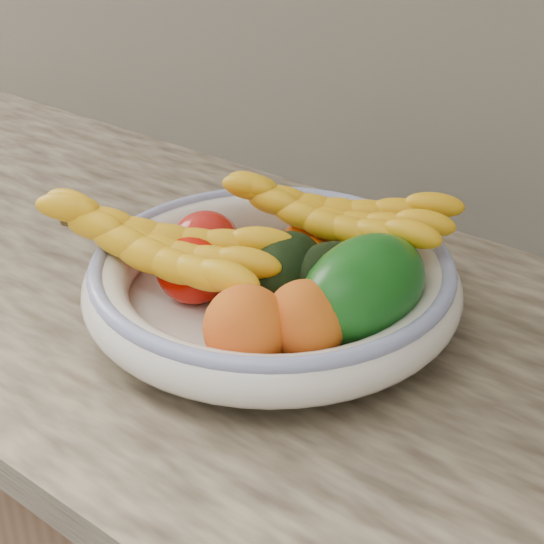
% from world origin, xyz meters
% --- Properties ---
extents(fruit_bowl, '(0.39, 0.39, 0.08)m').
position_xyz_m(fruit_bowl, '(0.00, 1.66, 0.95)').
color(fruit_bowl, silver).
rests_on(fruit_bowl, kitchen_counter).
extents(clementine_back_left, '(0.06, 0.06, 0.04)m').
position_xyz_m(clementine_back_left, '(-0.02, 1.74, 0.95)').
color(clementine_back_left, '#FF6205').
rests_on(clementine_back_left, fruit_bowl).
extents(clementine_back_right, '(0.05, 0.05, 0.05)m').
position_xyz_m(clementine_back_right, '(0.02, 1.75, 0.95)').
color(clementine_back_right, '#F95A05').
rests_on(clementine_back_right, fruit_bowl).
extents(clementine_back_mid, '(0.05, 0.05, 0.04)m').
position_xyz_m(clementine_back_mid, '(0.01, 1.73, 0.95)').
color(clementine_back_mid, '#FF6705').
rests_on(clementine_back_mid, fruit_bowl).
extents(tomato_left, '(0.10, 0.10, 0.07)m').
position_xyz_m(tomato_left, '(-0.10, 1.67, 0.96)').
color(tomato_left, red).
rests_on(tomato_left, fruit_bowl).
extents(tomato_near_left, '(0.09, 0.09, 0.07)m').
position_xyz_m(tomato_near_left, '(-0.06, 1.61, 0.96)').
color(tomato_near_left, '#C50D02').
rests_on(tomato_near_left, fruit_bowl).
extents(avocado_center, '(0.11, 0.13, 0.08)m').
position_xyz_m(avocado_center, '(0.02, 1.66, 0.96)').
color(avocado_center, black).
rests_on(avocado_center, fruit_bowl).
extents(avocado_right, '(0.09, 0.11, 0.07)m').
position_xyz_m(avocado_right, '(0.05, 1.68, 0.96)').
color(avocado_right, black).
rests_on(avocado_right, fruit_bowl).
extents(green_mango, '(0.14, 0.16, 0.13)m').
position_xyz_m(green_mango, '(0.11, 1.66, 0.98)').
color(green_mango, '#0E4E11').
rests_on(green_mango, fruit_bowl).
extents(peach_front, '(0.08, 0.08, 0.08)m').
position_xyz_m(peach_front, '(0.05, 1.56, 0.97)').
color(peach_front, orange).
rests_on(peach_front, fruit_bowl).
extents(peach_right, '(0.10, 0.10, 0.08)m').
position_xyz_m(peach_right, '(0.09, 1.60, 0.97)').
color(peach_right, orange).
rests_on(peach_right, fruit_bowl).
extents(banana_bunch_back, '(0.29, 0.16, 0.08)m').
position_xyz_m(banana_bunch_back, '(0.01, 1.75, 0.99)').
color(banana_bunch_back, '#E9AC13').
rests_on(banana_bunch_back, fruit_bowl).
extents(banana_bunch_front, '(0.31, 0.19, 0.08)m').
position_xyz_m(banana_bunch_front, '(-0.10, 1.59, 0.98)').
color(banana_bunch_front, yellow).
rests_on(banana_bunch_front, fruit_bowl).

